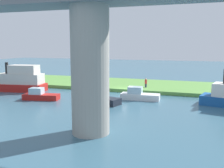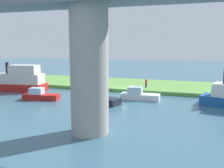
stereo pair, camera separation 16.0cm
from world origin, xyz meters
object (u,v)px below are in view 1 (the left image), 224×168
(person_on_bank, at_px, (146,83))
(pontoon_yellow, at_px, (40,95))
(houseboat_blue, at_px, (99,98))
(bridge_pylon, at_px, (90,71))
(motorboat_red, at_px, (139,95))
(skiff_small, at_px, (19,80))
(mooring_post, at_px, (95,83))

(person_on_bank, xyz_separation_m, pontoon_yellow, (11.45, 11.01, -0.66))
(person_on_bank, bearing_deg, houseboat_blue, 71.38)
(person_on_bank, bearing_deg, bridge_pylon, 89.64)
(bridge_pylon, distance_m, person_on_bank, 20.93)
(bridge_pylon, height_order, person_on_bank, bridge_pylon)
(motorboat_red, xyz_separation_m, pontoon_yellow, (12.00, 4.20, -0.05))
(person_on_bank, relative_size, skiff_small, 0.16)
(mooring_post, bearing_deg, bridge_pylon, 111.94)
(houseboat_blue, relative_size, pontoon_yellow, 1.12)
(motorboat_red, bearing_deg, bridge_pylon, 87.18)
(bridge_pylon, bearing_deg, pontoon_yellow, -40.21)
(houseboat_blue, height_order, skiff_small, skiff_small)
(bridge_pylon, height_order, houseboat_blue, bridge_pylon)
(motorboat_red, bearing_deg, skiff_small, -0.60)
(mooring_post, relative_size, motorboat_red, 0.15)
(motorboat_red, bearing_deg, mooring_post, -34.70)
(person_on_bank, height_order, mooring_post, person_on_bank)
(mooring_post, distance_m, pontoon_yellow, 10.72)
(bridge_pylon, height_order, mooring_post, bridge_pylon)
(mooring_post, xyz_separation_m, motorboat_red, (-8.63, 5.98, -0.29))
(person_on_bank, height_order, skiff_small, skiff_small)
(motorboat_red, xyz_separation_m, houseboat_blue, (4.06, 3.60, 0.01))
(person_on_bank, relative_size, mooring_post, 1.86)
(mooring_post, height_order, houseboat_blue, houseboat_blue)
(bridge_pylon, height_order, motorboat_red, bridge_pylon)
(mooring_post, bearing_deg, houseboat_blue, 115.54)
(mooring_post, distance_m, motorboat_red, 10.51)
(bridge_pylon, bearing_deg, skiff_small, -37.86)
(person_on_bank, relative_size, motorboat_red, 0.28)
(motorboat_red, bearing_deg, person_on_bank, -85.40)
(motorboat_red, height_order, houseboat_blue, houseboat_blue)
(skiff_small, height_order, pontoon_yellow, skiff_small)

